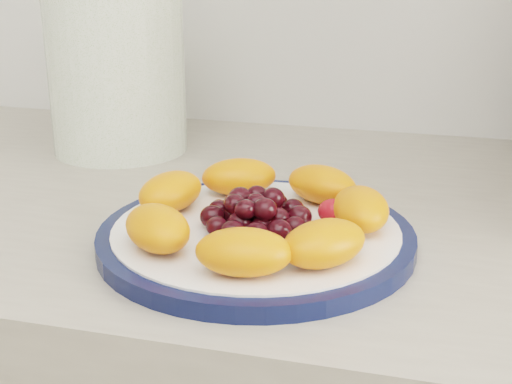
# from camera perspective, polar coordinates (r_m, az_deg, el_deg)

# --- Properties ---
(plate_rim) EXTENTS (0.28, 0.28, 0.01)m
(plate_rim) POSITION_cam_1_polar(r_m,az_deg,el_deg) (0.63, 0.00, -3.67)
(plate_rim) COLOR #0E163B
(plate_rim) RESTS_ON counter
(plate_face) EXTENTS (0.25, 0.25, 0.02)m
(plate_face) POSITION_cam_1_polar(r_m,az_deg,el_deg) (0.62, 0.00, -3.59)
(plate_face) COLOR white
(plate_face) RESTS_ON counter
(canister) EXTENTS (0.20, 0.20, 0.20)m
(canister) POSITION_cam_1_polar(r_m,az_deg,el_deg) (0.91, -11.07, 9.44)
(canister) COLOR #416C12
(canister) RESTS_ON counter
(fruit_plate) EXTENTS (0.24, 0.24, 0.04)m
(fruit_plate) POSITION_cam_1_polar(r_m,az_deg,el_deg) (0.61, 0.46, -1.47)
(fruit_plate) COLOR orange
(fruit_plate) RESTS_ON plate_face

